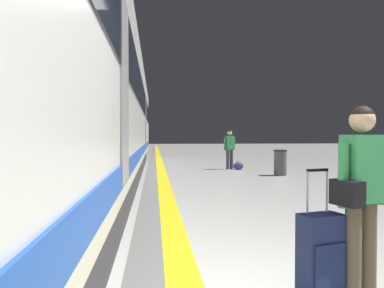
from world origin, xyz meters
The scene contains 8 objects.
safety_line_strip centered at (-0.75, 10.00, 0.00)m, with size 0.36×80.00×0.01m, color yellow.
tactile_edge_band centered at (-1.06, 10.00, 0.00)m, with size 0.57×80.00×0.01m, color slate.
high_speed_train centered at (-2.81, 6.56, 2.50)m, with size 2.94×29.39×4.97m.
traveller_foreground centered at (0.75, 0.99, 0.96)m, with size 0.54×0.37×1.67m.
rolling_suitcase_foreground centered at (0.42, 1.03, 0.39)m, with size 0.42×0.31×1.11m.
passenger_near centered at (2.12, 12.86, 0.96)m, with size 0.50×0.28×1.66m.
duffel_bag_near centered at (2.44, 12.62, 0.15)m, with size 0.44×0.26×0.36m.
waste_bin centered at (3.41, 10.33, 0.46)m, with size 0.46×0.46×0.91m.
Camera 1 is at (-1.03, -1.95, 1.41)m, focal length 33.60 mm.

